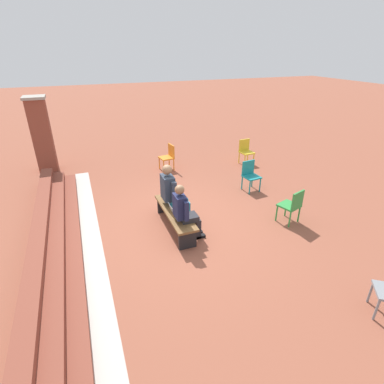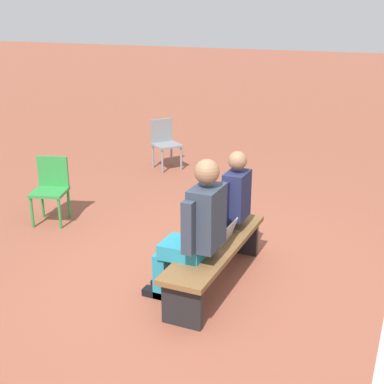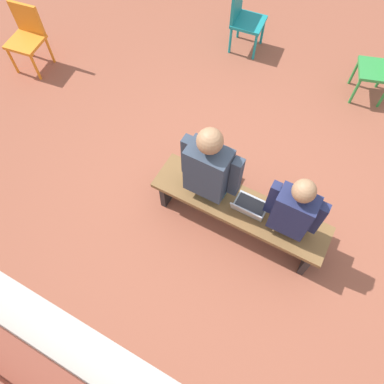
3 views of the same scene
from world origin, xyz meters
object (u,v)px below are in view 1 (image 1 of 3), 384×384
laptop (176,211)px  person_adult (173,192)px  bench (175,214)px  plastic_chair_mid_courtyard (168,156)px  person_student (185,211)px  plastic_chair_far_right (250,174)px  plastic_chair_near_bench_left (246,150)px  plastic_chair_far_left (292,204)px

laptop → person_adult: bearing=-10.6°
bench → plastic_chair_mid_courtyard: plastic_chair_mid_courtyard is taller
person_student → plastic_chair_far_right: person_student is taller
bench → plastic_chair_mid_courtyard: 3.64m
plastic_chair_near_bench_left → laptop: bearing=131.5°
person_adult → plastic_chair_near_bench_left: size_ratio=1.68×
bench → plastic_chair_near_bench_left: plastic_chair_near_bench_left is taller
bench → person_student: (-0.47, -0.06, 0.34)m
person_adult → plastic_chair_far_right: person_adult is taller
bench → plastic_chair_near_bench_left: size_ratio=2.14×
plastic_chair_near_bench_left → plastic_chair_far_left: (-3.84, 1.03, 0.00)m
plastic_chair_mid_courtyard → plastic_chair_far_left: 4.56m
plastic_chair_far_right → plastic_chair_near_bench_left: (1.92, -0.98, 0.00)m
plastic_chair_far_right → plastic_chair_mid_courtyard: bearing=35.9°
person_adult → plastic_chair_far_right: bearing=-72.0°
person_student → laptop: person_student is taller
laptop → plastic_chair_far_right: bearing=-64.2°
person_adult → person_student: bearing=179.5°
bench → plastic_chair_far_left: plastic_chair_far_left is taller
person_adult → plastic_chair_mid_courtyard: size_ratio=1.68×
bench → plastic_chair_far_left: (-0.74, -2.57, 0.13)m
laptop → plastic_chair_near_bench_left: 4.82m
person_adult → laptop: person_adult is taller
person_adult → plastic_chair_far_left: 2.74m
plastic_chair_mid_courtyard → person_adult: bearing=164.8°
laptop → person_student: bearing=-168.8°
person_adult → plastic_chair_mid_courtyard: 3.29m
laptop → plastic_chair_mid_courtyard: bearing=-14.7°
bench → plastic_chair_near_bench_left: (3.10, -3.60, 0.13)m
bench → plastic_chair_far_left: size_ratio=2.14×
person_student → plastic_chair_near_bench_left: bearing=-44.7°
laptop → plastic_chair_far_left: bearing=-104.1°
plastic_chair_mid_courtyard → plastic_chair_far_left: same height
person_adult → plastic_chair_near_bench_left: person_adult is taller
laptop → plastic_chair_mid_courtyard: 3.73m
person_student → plastic_chair_near_bench_left: 5.03m
person_student → plastic_chair_mid_courtyard: (3.99, -0.87, -0.21)m
plastic_chair_near_bench_left → plastic_chair_far_left: size_ratio=1.00×
plastic_chair_far_right → plastic_chair_mid_courtyard: size_ratio=1.00×
person_adult → laptop: size_ratio=4.41×
laptop → plastic_chair_far_left: 2.66m
bench → plastic_chair_far_right: size_ratio=2.14×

